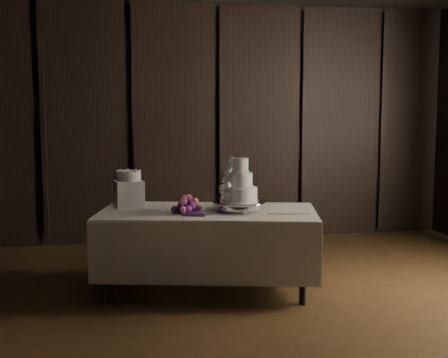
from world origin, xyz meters
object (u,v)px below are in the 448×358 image
wedding_cake (236,185)px  small_cake (128,176)px  bouquet (187,206)px  box_pedestal (129,194)px  cake_stand (239,206)px  display_table (208,247)px

wedding_cake → small_cake: wedding_cake is taller
bouquet → box_pedestal: (-0.50, 0.49, 0.06)m
cake_stand → bouquet: size_ratio=1.17×
display_table → bouquet: bouquet is taller
wedding_cake → display_table: bearing=134.0°
cake_stand → bouquet: bearing=-176.0°
display_table → cake_stand: 0.48m
display_table → wedding_cake: (0.24, -0.11, 0.59)m
wedding_cake → bouquet: 0.49m
cake_stand → bouquet: bouquet is taller
wedding_cake → box_pedestal: (-0.95, 0.48, -0.12)m
display_table → small_cake: 1.03m
bouquet → small_cake: (-0.50, 0.49, 0.23)m
display_table → wedding_cake: 0.65m
bouquet → cake_stand: bearing=4.0°
wedding_cake → bouquet: size_ratio=0.96×
display_table → wedding_cake: size_ratio=5.47×
box_pedestal → small_cake: small_cake is taller
box_pedestal → cake_stand: bearing=-25.1°
display_table → box_pedestal: size_ratio=8.38×
cake_stand → box_pedestal: 1.09m
display_table → cake_stand: (0.27, -0.09, 0.39)m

